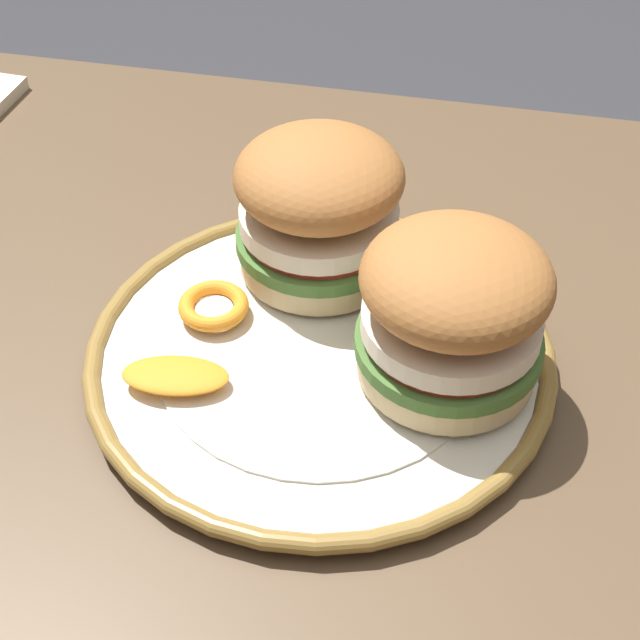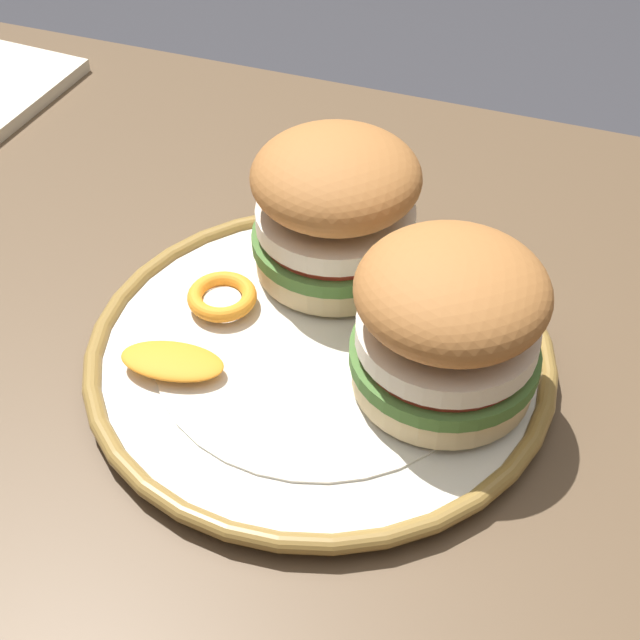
{
  "view_description": "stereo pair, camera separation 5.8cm",
  "coord_description": "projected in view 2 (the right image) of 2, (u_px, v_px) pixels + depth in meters",
  "views": [
    {
      "loc": [
        0.11,
        -0.37,
        1.17
      ],
      "look_at": [
        0.02,
        0.05,
        0.76
      ],
      "focal_mm": 52.96,
      "sensor_mm": 36.0,
      "label": 1
    },
    {
      "loc": [
        0.16,
        -0.36,
        1.17
      ],
      "look_at": [
        0.02,
        0.05,
        0.76
      ],
      "focal_mm": 52.96,
      "sensor_mm": 36.0,
      "label": 2
    }
  ],
  "objects": [
    {
      "name": "dining_table",
      "position": [
        272.0,
        507.0,
        0.66
      ],
      "size": [
        1.31,
        0.81,
        0.72
      ],
      "color": "brown",
      "rests_on": "ground"
    },
    {
      "name": "dinner_plate",
      "position": [
        320.0,
        354.0,
        0.61
      ],
      "size": [
        0.3,
        0.3,
        0.02
      ],
      "color": "silver",
      "rests_on": "dining_table"
    },
    {
      "name": "sandwich_half_left",
      "position": [
        343.0,
        207.0,
        0.63
      ],
      "size": [
        0.16,
        0.16,
        0.1
      ],
      "color": "beige",
      "rests_on": "dinner_plate"
    },
    {
      "name": "sandwich_half_right",
      "position": [
        449.0,
        321.0,
        0.55
      ],
      "size": [
        0.16,
        0.16,
        0.1
      ],
      "color": "beige",
      "rests_on": "dinner_plate"
    },
    {
      "name": "orange_peel_curled",
      "position": [
        222.0,
        297.0,
        0.63
      ],
      "size": [
        0.06,
        0.06,
        0.01
      ],
      "color": "orange",
      "rests_on": "dinner_plate"
    },
    {
      "name": "orange_peel_strip_long",
      "position": [
        174.0,
        359.0,
        0.59
      ],
      "size": [
        0.07,
        0.04,
        0.01
      ],
      "color": "orange",
      "rests_on": "dinner_plate"
    }
  ]
}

